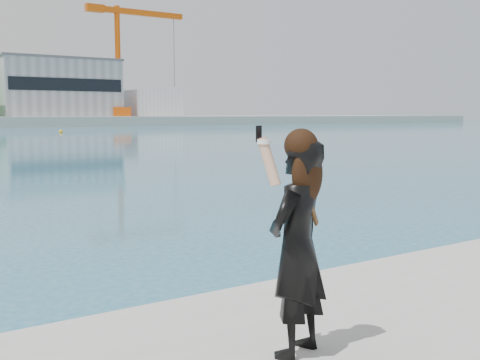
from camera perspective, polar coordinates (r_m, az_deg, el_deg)
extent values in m
cube|color=gray|center=(138.44, -17.05, 8.28)|extent=(25.00, 15.00, 12.00)
cube|color=black|center=(131.26, -16.04, 8.70)|extent=(23.75, 0.20, 2.64)
cube|color=#59595B|center=(138.83, -17.13, 10.85)|extent=(25.50, 15.30, 0.50)
cube|color=silver|center=(144.77, -8.38, 7.20)|extent=(12.00, 10.00, 6.00)
cube|color=#E6560D|center=(136.92, -11.39, 6.36)|extent=(4.00, 4.00, 2.00)
cylinder|color=#E6560D|center=(137.49, -11.50, 11.37)|extent=(1.20, 1.20, 22.00)
cube|color=#E6560D|center=(141.21, -9.28, 15.36)|extent=(20.00, 1.20, 1.20)
cube|color=#E6560D|center=(136.89, -13.60, 15.56)|extent=(4.00, 1.60, 1.60)
cylinder|color=black|center=(143.78, -6.27, 12.02)|extent=(0.10, 0.10, 16.00)
sphere|color=#F5A50C|center=(84.71, -16.62, 4.33)|extent=(0.50, 0.50, 0.50)
imported|color=black|center=(4.20, 5.47, -6.44)|extent=(0.65, 0.54, 1.52)
sphere|color=black|center=(4.10, 5.82, 3.27)|extent=(0.23, 0.23, 0.23)
ellipsoid|color=black|center=(4.09, 6.40, 0.54)|extent=(0.25, 0.13, 0.41)
cylinder|color=tan|center=(3.97, 2.76, 1.73)|extent=(0.13, 0.19, 0.33)
cylinder|color=white|center=(3.98, 2.28, 3.65)|extent=(0.09, 0.09, 0.03)
cube|color=black|center=(4.00, 1.79, 4.39)|extent=(0.06, 0.03, 0.11)
cube|color=#4C2D14|center=(4.13, 6.75, -2.37)|extent=(0.20, 0.09, 0.31)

